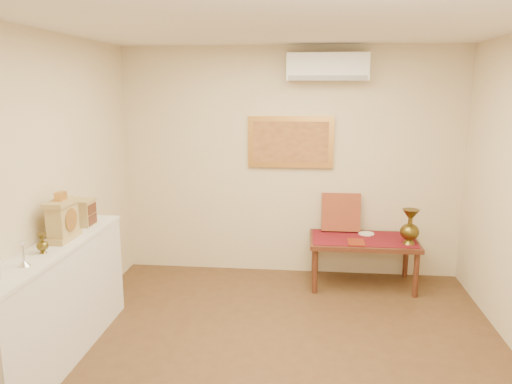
# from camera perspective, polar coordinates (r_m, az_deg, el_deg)

# --- Properties ---
(floor) EXTENTS (4.50, 4.50, 0.00)m
(floor) POSITION_cam_1_polar(r_m,az_deg,el_deg) (4.26, 2.48, -19.73)
(floor) COLOR brown
(floor) RESTS_ON ground
(ceiling) EXTENTS (4.50, 4.50, 0.00)m
(ceiling) POSITION_cam_1_polar(r_m,az_deg,el_deg) (3.65, 2.88, 19.22)
(ceiling) COLOR white
(ceiling) RESTS_ON ground
(wall_back) EXTENTS (4.00, 0.02, 2.70)m
(wall_back) POSITION_cam_1_polar(r_m,az_deg,el_deg) (5.94, 3.95, 3.35)
(wall_back) COLOR beige
(wall_back) RESTS_ON ground
(wall_front) EXTENTS (4.00, 0.02, 2.70)m
(wall_front) POSITION_cam_1_polar(r_m,az_deg,el_deg) (1.65, -2.29, -20.75)
(wall_front) COLOR beige
(wall_front) RESTS_ON ground
(wall_left) EXTENTS (0.02, 4.50, 2.70)m
(wall_left) POSITION_cam_1_polar(r_m,az_deg,el_deg) (4.33, -24.80, -0.98)
(wall_left) COLOR beige
(wall_left) RESTS_ON ground
(candlestick) EXTENTS (0.09, 0.09, 0.18)m
(candlestick) POSITION_cam_1_polar(r_m,az_deg,el_deg) (3.94, -25.08, -6.42)
(candlestick) COLOR silver
(candlestick) RESTS_ON display_ledge
(brass_urn_small) EXTENTS (0.09, 0.09, 0.20)m
(brass_urn_small) POSITION_cam_1_polar(r_m,az_deg,el_deg) (4.18, -23.26, -5.10)
(brass_urn_small) COLOR brown
(brass_urn_small) RESTS_ON display_ledge
(table_cloth) EXTENTS (1.14, 0.59, 0.01)m
(table_cloth) POSITION_cam_1_polar(r_m,az_deg,el_deg) (5.79, 12.17, -5.22)
(table_cloth) COLOR maroon
(table_cloth) RESTS_ON low_table
(brass_urn_tall) EXTENTS (0.21, 0.21, 0.47)m
(brass_urn_tall) POSITION_cam_1_polar(r_m,az_deg,el_deg) (5.66, 17.21, -3.39)
(brass_urn_tall) COLOR brown
(brass_urn_tall) RESTS_ON table_cloth
(plate) EXTENTS (0.18, 0.18, 0.01)m
(plate) POSITION_cam_1_polar(r_m,az_deg,el_deg) (5.94, 12.50, -4.67)
(plate) COLOR white
(plate) RESTS_ON table_cloth
(menu) EXTENTS (0.18, 0.25, 0.01)m
(menu) POSITION_cam_1_polar(r_m,az_deg,el_deg) (5.61, 11.37, -5.64)
(menu) COLOR maroon
(menu) RESTS_ON table_cloth
(cushion) EXTENTS (0.45, 0.19, 0.46)m
(cushion) POSITION_cam_1_polar(r_m,az_deg,el_deg) (5.98, 9.67, -2.28)
(cushion) COLOR maroon
(cushion) RESTS_ON table_cloth
(display_ledge) EXTENTS (0.37, 2.02, 0.98)m
(display_ledge) POSITION_cam_1_polar(r_m,az_deg,el_deg) (4.50, -21.87, -11.77)
(display_ledge) COLOR white
(display_ledge) RESTS_ON floor
(mantel_clock) EXTENTS (0.17, 0.36, 0.41)m
(mantel_clock) POSITION_cam_1_polar(r_m,az_deg,el_deg) (4.45, -21.22, -2.94)
(mantel_clock) COLOR tan
(mantel_clock) RESTS_ON display_ledge
(wooden_chest) EXTENTS (0.16, 0.21, 0.24)m
(wooden_chest) POSITION_cam_1_polar(r_m,az_deg,el_deg) (4.85, -19.02, -2.23)
(wooden_chest) COLOR tan
(wooden_chest) RESTS_ON display_ledge
(low_table) EXTENTS (1.20, 0.70, 0.55)m
(low_table) POSITION_cam_1_polar(r_m,az_deg,el_deg) (5.81, 12.14, -5.87)
(low_table) COLOR #532718
(low_table) RESTS_ON floor
(painting) EXTENTS (1.00, 0.06, 0.60)m
(painting) POSITION_cam_1_polar(r_m,az_deg,el_deg) (5.88, 3.97, 5.72)
(painting) COLOR #CA8F40
(painting) RESTS_ON wall_back
(ac_unit) EXTENTS (0.90, 0.25, 0.30)m
(ac_unit) POSITION_cam_1_polar(r_m,az_deg,el_deg) (5.74, 8.17, 13.96)
(ac_unit) COLOR white
(ac_unit) RESTS_ON wall_back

